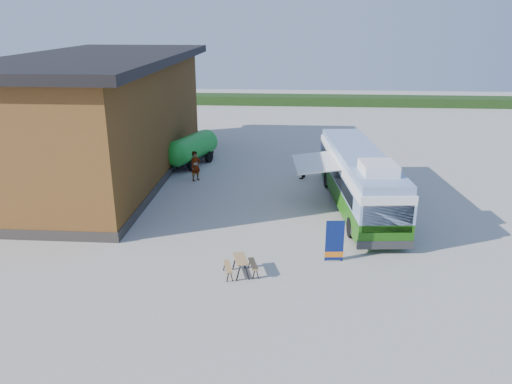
# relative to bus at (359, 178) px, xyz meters

# --- Properties ---
(ground) EXTENTS (100.00, 100.00, 0.00)m
(ground) POSITION_rel_bus_xyz_m (-4.77, -5.20, -1.68)
(ground) COLOR #BCB7AD
(ground) RESTS_ON ground
(barn) EXTENTS (9.60, 21.20, 7.50)m
(barn) POSITION_rel_bus_xyz_m (-15.27, 4.80, 1.91)
(barn) COLOR brown
(barn) RESTS_ON ground
(hedge) EXTENTS (40.00, 3.00, 1.00)m
(hedge) POSITION_rel_bus_xyz_m (3.23, 32.80, -1.18)
(hedge) COLOR #264419
(hedge) RESTS_ON ground
(bus) EXTENTS (3.47, 11.61, 3.51)m
(bus) POSITION_rel_bus_xyz_m (0.00, 0.00, 0.00)
(bus) COLOR #2D6B11
(bus) RESTS_ON ground
(awning) EXTENTS (2.66, 3.92, 0.49)m
(awning) POSITION_rel_bus_xyz_m (-2.06, 0.26, 0.89)
(awning) COLOR white
(awning) RESTS_ON ground
(banner) EXTENTS (0.79, 0.23, 1.81)m
(banner) POSITION_rel_bus_xyz_m (-1.69, -6.25, -0.94)
(banner) COLOR #0B1A55
(banner) RESTS_ON ground
(picnic_table) EXTENTS (1.50, 1.40, 0.71)m
(picnic_table) POSITION_rel_bus_xyz_m (-5.45, -7.72, -1.15)
(picnic_table) COLOR #AE7B52
(picnic_table) RESTS_ON ground
(person_a) EXTENTS (0.80, 0.80, 1.87)m
(person_a) POSITION_rel_bus_xyz_m (-9.42, 3.99, -0.74)
(person_a) COLOR #999999
(person_a) RESTS_ON ground
(person_b) EXTENTS (0.83, 0.93, 1.57)m
(person_b) POSITION_rel_bus_xyz_m (-2.91, 4.90, -0.89)
(person_b) COLOR #999999
(person_b) RESTS_ON ground
(slurry_tanker) EXTENTS (3.01, 5.42, 2.11)m
(slurry_tanker) POSITION_rel_bus_xyz_m (-10.27, 7.26, -0.46)
(slurry_tanker) COLOR green
(slurry_tanker) RESTS_ON ground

